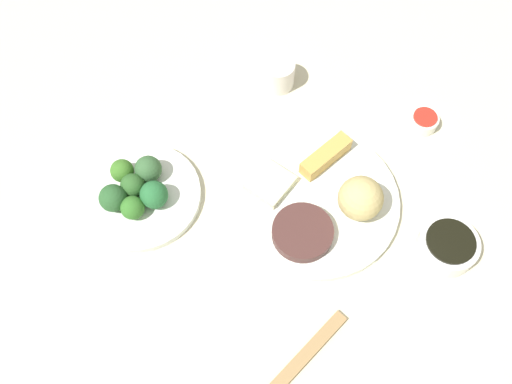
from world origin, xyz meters
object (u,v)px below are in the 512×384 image
at_px(soy_sauce_bowl, 447,246).
at_px(chopsticks_pair, 300,361).
at_px(broccoli_plate, 141,196).
at_px(sauce_ramekin_sweet_and_sour, 423,122).
at_px(teacup, 278,74).
at_px(main_plate, 313,198).

distance_m(soy_sauce_bowl, chopsticks_pair, 0.31).
xyz_separation_m(broccoli_plate, sauce_ramekin_sweet_and_sour, (-0.12, -0.53, 0.01)).
height_order(broccoli_plate, teacup, teacup).
relative_size(soy_sauce_bowl, teacup, 1.53).
bearing_deg(teacup, sauce_ramekin_sweet_and_sour, -139.47).
relative_size(main_plate, teacup, 4.62).
relative_size(broccoli_plate, soy_sauce_bowl, 2.16).
bearing_deg(chopsticks_pair, broccoli_plate, 14.54).
bearing_deg(chopsticks_pair, teacup, -26.55).
height_order(main_plate, broccoli_plate, main_plate).
relative_size(broccoli_plate, teacup, 3.31).
bearing_deg(chopsticks_pair, soy_sauce_bowl, -82.92).
distance_m(broccoli_plate, chopsticks_pair, 0.39).
distance_m(sauce_ramekin_sweet_and_sour, teacup, 0.29).
distance_m(soy_sauce_bowl, sauce_ramekin_sweet_and_sour, 0.26).
bearing_deg(sauce_ramekin_sweet_and_sour, soy_sauce_bowl, 151.05).
xyz_separation_m(broccoli_plate, teacup, (0.10, -0.34, 0.02)).
bearing_deg(soy_sauce_bowl, main_plate, 37.12).
xyz_separation_m(main_plate, sauce_ramekin_sweet_and_sour, (0.04, -0.27, 0.00)).
relative_size(broccoli_plate, chopsticks_pair, 1.06).
relative_size(teacup, chopsticks_pair, 0.32).
relative_size(soy_sauce_bowl, sauce_ramekin_sweet_and_sour, 1.82).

